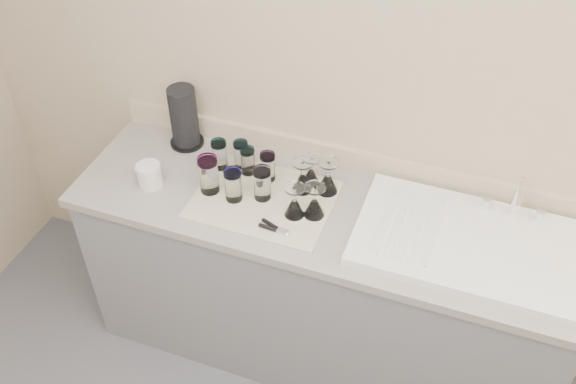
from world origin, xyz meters
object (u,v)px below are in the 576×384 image
at_px(tumbler_magenta, 209,175).
at_px(tumbler_lavender, 262,183).
at_px(tumbler_extra, 241,154).
at_px(tumbler_blue, 233,185).
at_px(goblet_front_left, 294,205).
at_px(tumbler_purple, 268,167).
at_px(goblet_extra, 311,175).
at_px(goblet_front_right, 314,205).
at_px(tumbler_cyan, 248,161).
at_px(sink_unit, 467,242).
at_px(white_mug, 149,175).
at_px(goblet_back_left, 302,181).
at_px(can_opener, 275,228).
at_px(paper_towel_roll, 184,118).
at_px(goblet_back_right, 328,181).
at_px(tumbler_teal, 219,154).

height_order(tumbler_magenta, tumbler_lavender, tumbler_magenta).
bearing_deg(tumbler_extra, tumbler_blue, -75.56).
xyz_separation_m(tumbler_magenta, goblet_front_left, (0.37, -0.02, -0.03)).
xyz_separation_m(tumbler_purple, goblet_front_left, (0.17, -0.16, -0.02)).
height_order(goblet_front_left, goblet_extra, goblet_front_left).
bearing_deg(tumbler_lavender, goblet_front_right, -6.20).
height_order(tumbler_cyan, tumbler_lavender, tumbler_lavender).
bearing_deg(sink_unit, white_mug, -175.55).
relative_size(goblet_back_left, white_mug, 0.98).
height_order(tumbler_lavender, goblet_front_left, tumbler_lavender).
height_order(tumbler_extra, white_mug, tumbler_extra).
xyz_separation_m(tumbler_lavender, goblet_front_right, (0.23, -0.02, -0.02)).
xyz_separation_m(tumbler_blue, goblet_extra, (0.26, 0.19, -0.03)).
relative_size(can_opener, paper_towel_roll, 0.46).
distance_m(goblet_front_right, can_opener, 0.18).
distance_m(tumbler_blue, tumbler_lavender, 0.11).
bearing_deg(tumbler_blue, goblet_front_left, -0.85).
bearing_deg(can_opener, tumbler_lavender, 125.63).
xyz_separation_m(tumbler_magenta, goblet_front_right, (0.44, 0.01, -0.03)).
bearing_deg(goblet_back_left, goblet_front_left, -82.67).
relative_size(goblet_back_right, white_mug, 1.04).
relative_size(tumbler_extra, goblet_back_right, 0.82).
bearing_deg(tumbler_cyan, goblet_extra, 5.36).
height_order(tumbler_teal, can_opener, tumbler_teal).
bearing_deg(tumbler_extra, tumbler_lavender, -43.84).
height_order(tumbler_blue, goblet_extra, tumbler_blue).
bearing_deg(tumbler_lavender, white_mug, -170.49).
xyz_separation_m(sink_unit, goblet_front_right, (-0.58, -0.05, 0.04)).
bearing_deg(tumbler_magenta, goblet_front_right, 1.20).
relative_size(goblet_back_left, goblet_front_left, 1.02).
distance_m(tumbler_purple, tumbler_extra, 0.14).
xyz_separation_m(goblet_front_left, goblet_extra, (0.00, 0.20, -0.00)).
bearing_deg(tumbler_purple, goblet_front_right, -28.98).
bearing_deg(goblet_back_right, tumbler_magenta, -160.41).
height_order(tumbler_extra, can_opener, tumbler_extra).
xyz_separation_m(tumbler_teal, tumbler_extra, (0.08, 0.03, -0.00)).
height_order(tumbler_cyan, tumbler_extra, tumbler_extra).
bearing_deg(can_opener, tumbler_purple, 116.33).
xyz_separation_m(tumbler_lavender, can_opener, (0.11, -0.16, -0.06)).
relative_size(goblet_back_right, goblet_front_left, 1.08).
distance_m(tumbler_extra, goblet_back_left, 0.29).
height_order(tumbler_blue, tumbler_lavender, tumbler_lavender).
xyz_separation_m(goblet_front_left, can_opener, (-0.04, -0.11, -0.04)).
height_order(tumbler_lavender, can_opener, tumbler_lavender).
relative_size(tumbler_extra, paper_towel_roll, 0.45).
bearing_deg(tumbler_lavender, paper_towel_roll, 153.78).
bearing_deg(tumbler_cyan, goblet_front_right, -23.37).
bearing_deg(goblet_back_left, can_opener, -95.11).
bearing_deg(tumbler_purple, goblet_extra, 11.40).
bearing_deg(white_mug, sink_unit, 4.45).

